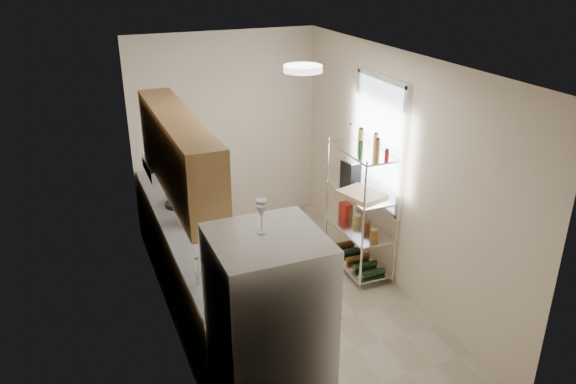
# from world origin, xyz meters

# --- Properties ---
(room) EXTENTS (2.52, 4.42, 2.62)m
(room) POSITION_xyz_m (0.00, 0.00, 1.30)
(room) COLOR #B7AB94
(room) RESTS_ON ground
(counter_run) EXTENTS (0.63, 3.51, 0.90)m
(counter_run) POSITION_xyz_m (-0.92, 0.44, 0.45)
(counter_run) COLOR #AF844A
(counter_run) RESTS_ON ground
(upper_cabinets) EXTENTS (0.33, 2.20, 0.72)m
(upper_cabinets) POSITION_xyz_m (-1.05, 0.10, 1.81)
(upper_cabinets) COLOR #AF844A
(upper_cabinets) RESTS_ON room
(range_hood) EXTENTS (0.50, 0.60, 0.12)m
(range_hood) POSITION_xyz_m (-1.00, 0.90, 1.39)
(range_hood) COLOR #B7BABC
(range_hood) RESTS_ON room
(window) EXTENTS (0.06, 1.00, 1.46)m
(window) POSITION_xyz_m (1.23, 0.35, 1.55)
(window) COLOR white
(window) RESTS_ON room
(bakers_rack) EXTENTS (0.45, 0.90, 1.73)m
(bakers_rack) POSITION_xyz_m (1.00, 0.30, 1.11)
(bakers_rack) COLOR silver
(bakers_rack) RESTS_ON ground
(ceiling_dome) EXTENTS (0.34, 0.34, 0.05)m
(ceiling_dome) POSITION_xyz_m (0.00, -0.30, 2.57)
(ceiling_dome) COLOR white
(ceiling_dome) RESTS_ON room
(refrigerator) EXTENTS (0.74, 0.74, 1.80)m
(refrigerator) POSITION_xyz_m (-0.87, -1.71, 0.90)
(refrigerator) COLOR silver
(refrigerator) RESTS_ON ground
(wine_glass_a) EXTENTS (0.08, 0.08, 0.21)m
(wine_glass_a) POSITION_xyz_m (-0.87, -1.60, 1.90)
(wine_glass_a) COLOR silver
(wine_glass_a) RESTS_ON refrigerator
(wine_glass_b) EXTENTS (0.07, 0.07, 0.20)m
(wine_glass_b) POSITION_xyz_m (-0.88, -1.65, 1.90)
(wine_glass_b) COLOR silver
(wine_glass_b) RESTS_ON refrigerator
(rice_cooker) EXTENTS (0.28, 0.28, 0.22)m
(rice_cooker) POSITION_xyz_m (-0.90, 0.49, 1.01)
(rice_cooker) COLOR silver
(rice_cooker) RESTS_ON counter_run
(frying_pan_large) EXTENTS (0.28, 0.28, 0.05)m
(frying_pan_large) POSITION_xyz_m (-0.95, 0.95, 0.92)
(frying_pan_large) COLOR black
(frying_pan_large) RESTS_ON counter_run
(frying_pan_small) EXTENTS (0.27, 0.27, 0.04)m
(frying_pan_small) POSITION_xyz_m (-0.92, 0.96, 0.92)
(frying_pan_small) COLOR black
(frying_pan_small) RESTS_ON counter_run
(cutting_board) EXTENTS (0.49, 0.56, 0.03)m
(cutting_board) POSITION_xyz_m (0.96, 0.21, 1.03)
(cutting_board) COLOR tan
(cutting_board) RESTS_ON bakers_rack
(espresso_machine) EXTENTS (0.17, 0.24, 0.26)m
(espresso_machine) POSITION_xyz_m (1.04, 0.63, 1.14)
(espresso_machine) COLOR black
(espresso_machine) RESTS_ON bakers_rack
(storage_bag) EXTENTS (0.12, 0.16, 0.17)m
(storage_bag) POSITION_xyz_m (1.00, 0.63, 0.65)
(storage_bag) COLOR #A22413
(storage_bag) RESTS_ON bakers_rack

